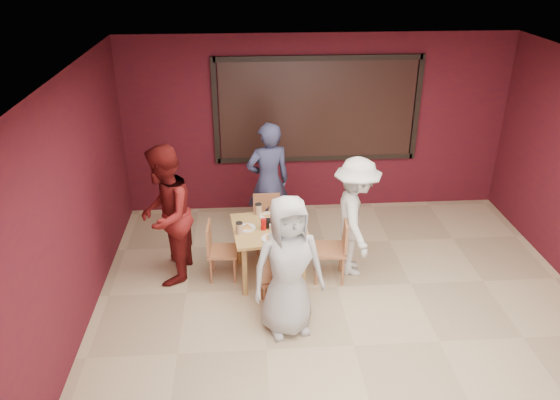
{
  "coord_description": "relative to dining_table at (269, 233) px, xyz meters",
  "views": [
    {
      "loc": [
        -1.13,
        -4.63,
        4.04
      ],
      "look_at": [
        -0.71,
        1.44,
        1.11
      ],
      "focal_mm": 35.0,
      "sensor_mm": 36.0,
      "label": 1
    }
  ],
  "objects": [
    {
      "name": "chair_right",
      "position": [
        0.84,
        -0.1,
        -0.15
      ],
      "size": [
        0.45,
        0.45,
        0.86
      ],
      "color": "#A4673F",
      "rests_on": "floor"
    },
    {
      "name": "floor",
      "position": [
        0.85,
        -1.44,
        -0.64
      ],
      "size": [
        7.0,
        7.0,
        0.0
      ],
      "primitive_type": "plane",
      "color": "tan",
      "rests_on": "ground"
    },
    {
      "name": "diner_left",
      "position": [
        -1.3,
        0.07,
        0.27
      ],
      "size": [
        0.78,
        0.95,
        1.82
      ],
      "primitive_type": "imported",
      "rotation": [
        0.0,
        0.0,
        -1.67
      ],
      "color": "#5F1212",
      "rests_on": "floor"
    },
    {
      "name": "diner_front",
      "position": [
        0.15,
        -1.08,
        0.19
      ],
      "size": [
        0.91,
        0.7,
        1.65
      ],
      "primitive_type": "imported",
      "rotation": [
        0.0,
        0.0,
        0.24
      ],
      "color": "#B0B0B0",
      "rests_on": "floor"
    },
    {
      "name": "chair_back",
      "position": [
        0.01,
        0.77,
        -0.19
      ],
      "size": [
        0.39,
        0.39,
        0.79
      ],
      "color": "#A4673F",
      "rests_on": "floor"
    },
    {
      "name": "diner_back",
      "position": [
        0.04,
        1.06,
        0.24
      ],
      "size": [
        0.73,
        0.57,
        1.77
      ],
      "primitive_type": "imported",
      "rotation": [
        0.0,
        0.0,
        3.39
      ],
      "color": "#313457",
      "rests_on": "floor"
    },
    {
      "name": "diner_right",
      "position": [
        1.11,
        0.06,
        0.16
      ],
      "size": [
        0.61,
        1.04,
        1.6
      ],
      "primitive_type": "imported",
      "rotation": [
        0.0,
        0.0,
        1.56
      ],
      "color": "silver",
      "rests_on": "floor"
    },
    {
      "name": "dining_table",
      "position": [
        0.0,
        0.0,
        0.0
      ],
      "size": [
        1.01,
        1.01,
        0.88
      ],
      "color": "#AF8D48",
      "rests_on": "floor"
    },
    {
      "name": "chair_front",
      "position": [
        0.08,
        -0.77,
        -0.1
      ],
      "size": [
        0.5,
        0.5,
        0.95
      ],
      "color": "#A4673F",
      "rests_on": "floor"
    },
    {
      "name": "window_blinds",
      "position": [
        0.85,
        2.01,
        1.01
      ],
      "size": [
        3.0,
        0.02,
        1.5
      ],
      "primitive_type": "cube",
      "color": "black"
    },
    {
      "name": "chair_left",
      "position": [
        -0.67,
        0.02,
        -0.2
      ],
      "size": [
        0.39,
        0.39,
        0.78
      ],
      "color": "#A4673F",
      "rests_on": "floor"
    }
  ]
}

